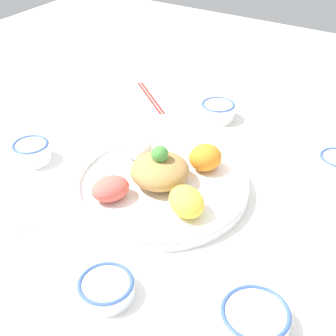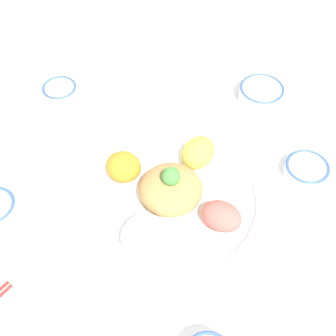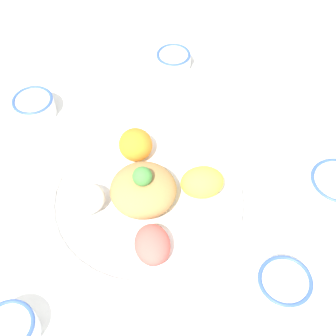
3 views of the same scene
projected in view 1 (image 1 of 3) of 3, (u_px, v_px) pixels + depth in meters
ground_plane at (158, 184)px, 1.04m from camera, size 2.40×2.40×0.00m
salad_platter at (160, 180)px, 1.01m from camera, size 0.38×0.38×0.11m
sauce_bowl_red at (218, 110)px, 1.27m from camera, size 0.09×0.09×0.05m
rice_bowl_blue at (32, 151)px, 1.10m from camera, size 0.09×0.09×0.05m
sauce_bowl_dark at (106, 288)px, 0.78m from camera, size 0.09×0.09×0.03m
sauce_bowl_far at (255, 318)px, 0.72m from camera, size 0.11×0.11×0.04m
chopsticks_pair_near at (151, 97)px, 1.39m from camera, size 0.15×0.18×0.01m
serving_spoon_main at (13, 231)px, 0.91m from camera, size 0.12×0.08×0.01m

